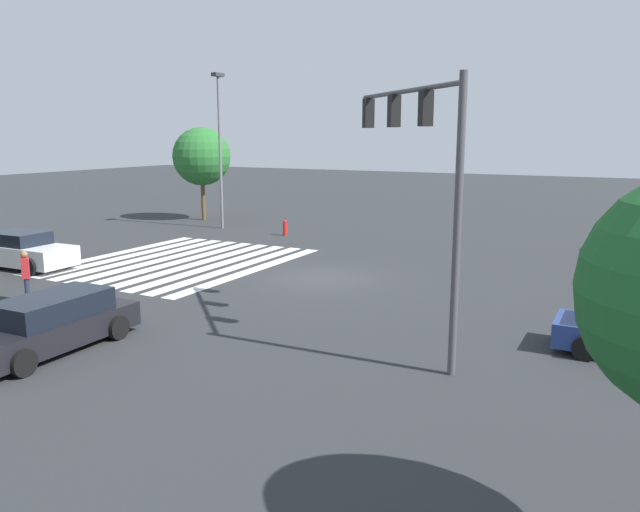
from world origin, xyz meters
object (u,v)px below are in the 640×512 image
object	(u,v)px
car_0	(51,324)
street_light_pole_a	(220,138)
pedestrian	(26,274)
traffic_signal_mast	(420,153)
fire_hydrant	(285,228)
car_2	(25,251)
tree_corner_a	(202,157)

from	to	relation	value
car_0	street_light_pole_a	world-z (taller)	street_light_pole_a
car_0	pedestrian	size ratio (longest dim) A/B	2.77
pedestrian	street_light_pole_a	bearing A→B (deg)	56.58
car_0	pedestrian	xyz separation A→B (m)	(-2.78, -4.55, 0.28)
car_0	pedestrian	distance (m)	5.34
traffic_signal_mast	car_0	bearing A→B (deg)	74.26
pedestrian	fire_hydrant	world-z (taller)	pedestrian
car_2	fire_hydrant	bearing A→B (deg)	65.90
traffic_signal_mast	tree_corner_a	world-z (taller)	traffic_signal_mast
pedestrian	tree_corner_a	size ratio (longest dim) A/B	0.29
car_0	pedestrian	bearing A→B (deg)	-122.79
car_2	fire_hydrant	distance (m)	13.31
traffic_signal_mast	pedestrian	xyz separation A→B (m)	(1.77, -12.67, -4.00)
street_light_pole_a	fire_hydrant	xyz separation A→B (m)	(0.64, 4.71, -4.81)
street_light_pole_a	fire_hydrant	bearing A→B (deg)	82.21
car_0	fire_hydrant	xyz separation A→B (m)	(-18.68, -4.29, -0.26)
car_0	pedestrian	world-z (taller)	pedestrian
car_2	pedestrian	distance (m)	6.01
tree_corner_a	pedestrian	bearing A→B (deg)	22.14
tree_corner_a	car_2	bearing A→B (deg)	10.70
pedestrian	car_0	bearing A→B (deg)	-79.86
car_0	fire_hydrant	distance (m)	19.16
car_0	tree_corner_a	size ratio (longest dim) A/B	0.81
traffic_signal_mast	car_0	xyz separation A→B (m)	(4.55, -8.12, -4.29)
car_2	traffic_signal_mast	bearing A→B (deg)	-7.67
fire_hydrant	car_0	bearing A→B (deg)	12.94
pedestrian	traffic_signal_mast	bearing A→B (deg)	-40.51
tree_corner_a	fire_hydrant	bearing A→B (deg)	69.11
tree_corner_a	car_0	bearing A→B (deg)	29.45
car_2	street_light_pole_a	xyz separation A→B (m)	(-12.95, 0.36, 4.52)
car_0	tree_corner_a	distance (m)	25.17
car_0	car_2	bearing A→B (deg)	-125.63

